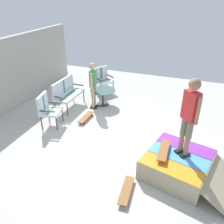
{
  "coord_description": "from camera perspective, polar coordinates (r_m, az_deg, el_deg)",
  "views": [
    {
      "loc": [
        -4.75,
        -1.84,
        3.78
      ],
      "look_at": [
        0.56,
        0.14,
        0.7
      ],
      "focal_mm": 36.82,
      "sensor_mm": 36.0,
      "label": 1
    }
  ],
  "objects": [
    {
      "name": "patio_bench",
      "position": [
        8.18,
        -11.25,
        5.17
      ],
      "size": [
        1.26,
        0.57,
        1.02
      ],
      "color": "#38383D",
      "rests_on": "ground_plane"
    },
    {
      "name": "skate_ramp",
      "position": [
        5.54,
        16.19,
        -12.47
      ],
      "size": [
        1.83,
        2.28,
        0.5
      ],
      "color": "tan",
      "rests_on": "ground_plane"
    },
    {
      "name": "skateboard_spare",
      "position": [
        5.03,
        3.57,
        -18.8
      ],
      "size": [
        0.81,
        0.26,
        0.1
      ],
      "color": "brown",
      "rests_on": "ground_plane"
    },
    {
      "name": "ground_plane",
      "position": [
        6.38,
        -0.59,
        -8.4
      ],
      "size": [
        12.0,
        12.0,
        0.1
      ],
      "primitive_type": "cube",
      "color": "beige"
    },
    {
      "name": "person_watching",
      "position": [
        7.88,
        -4.71,
        7.3
      ],
      "size": [
        0.47,
        0.28,
        1.63
      ],
      "color": "black",
      "rests_on": "ground_plane"
    },
    {
      "name": "patio_table",
      "position": [
        8.28,
        -2.3,
        4.42
      ],
      "size": [
        0.9,
        0.9,
        0.57
      ],
      "color": "#38383D",
      "rests_on": "ground_plane"
    },
    {
      "name": "patio_chair_near_house",
      "position": [
        9.3,
        -2.36,
        8.58
      ],
      "size": [
        0.81,
        0.79,
        1.02
      ],
      "color": "#38383D",
      "rests_on": "ground_plane"
    },
    {
      "name": "skateboard_by_bench",
      "position": [
        7.48,
        -6.52,
        -1.28
      ],
      "size": [
        0.81,
        0.23,
        0.1
      ],
      "color": "brown",
      "rests_on": "ground_plane"
    },
    {
      "name": "patio_chair_by_wall",
      "position": [
        7.17,
        -15.8,
        1.13
      ],
      "size": [
        0.72,
        0.67,
        1.02
      ],
      "color": "#38383D",
      "rests_on": "ground_plane"
    },
    {
      "name": "skateboard_on_ramp",
      "position": [
        5.32,
        12.69,
        -9.22
      ],
      "size": [
        0.8,
        0.21,
        0.1
      ],
      "color": "brown",
      "rests_on": "skate_ramp"
    },
    {
      "name": "person_skater",
      "position": [
        4.91,
        18.72,
        -0.11
      ],
      "size": [
        0.37,
        0.37,
        1.79
      ],
      "color": "black",
      "rests_on": "skate_ramp"
    }
  ]
}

